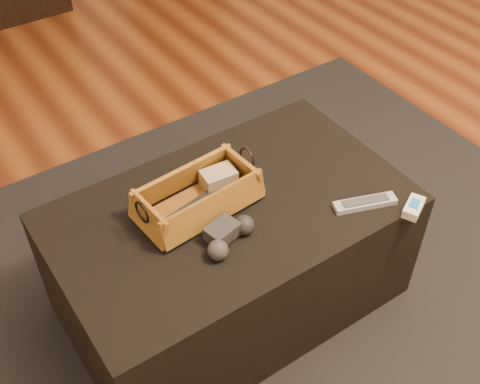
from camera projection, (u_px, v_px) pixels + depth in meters
floor at (242, 313)px, 1.94m from camera, size 5.00×5.50×0.01m
area_rug at (240, 309)px, 1.94m from camera, size 2.60×2.00×0.01m
ottoman at (231, 256)px, 1.82m from camera, size 1.00×0.60×0.42m
tv_remote at (196, 207)px, 1.64m from camera, size 0.19×0.07×0.02m
cloth_bundle at (219, 179)px, 1.70m from camera, size 0.10×0.07×0.05m
wicker_basket at (198, 197)px, 1.65m from camera, size 0.36×0.21×0.12m
game_controller at (228, 235)px, 1.56m from camera, size 0.17×0.12×0.05m
silver_remote at (365, 203)px, 1.67m from camera, size 0.18×0.10×0.02m
cream_gadget at (414, 207)px, 1.66m from camera, size 0.09×0.08×0.03m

